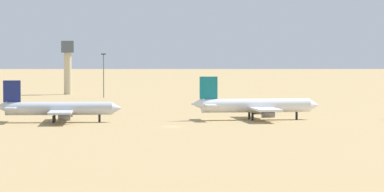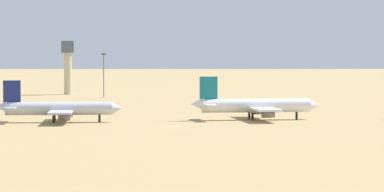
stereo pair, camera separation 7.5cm
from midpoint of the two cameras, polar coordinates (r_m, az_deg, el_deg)
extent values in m
plane|color=tan|center=(247.32, -1.12, -1.73)|extent=(4000.00, 4000.00, 0.00)
pyramid|color=slate|center=(1233.85, 4.85, 4.79)|extent=(351.73, 293.62, 132.16)
cylinder|color=silver|center=(264.02, -7.48, -0.70)|extent=(27.47, 4.16, 3.42)
cone|color=silver|center=(263.57, -4.25, -0.69)|extent=(2.65, 3.32, 3.25)
cone|color=silver|center=(265.28, -10.70, -0.59)|extent=(3.50, 3.00, 2.91)
cube|color=navy|center=(264.78, -10.08, 0.27)|extent=(4.46, 0.55, 5.56)
cube|color=silver|center=(268.37, -10.00, -0.59)|extent=(2.90, 5.89, 0.31)
cube|color=silver|center=(261.58, -10.15, -0.67)|extent=(2.90, 5.89, 0.31)
cube|color=silver|center=(264.00, -7.30, -0.81)|extent=(6.56, 27.54, 0.48)
cylinder|color=slate|center=(270.43, -7.04, -0.98)|extent=(3.13, 1.97, 1.88)
cylinder|color=slate|center=(257.63, -7.18, -1.16)|extent=(3.13, 1.97, 1.88)
cylinder|color=black|center=(263.78, -5.22, -1.27)|extent=(0.60, 0.60, 1.88)
cylinder|color=black|center=(266.31, -7.73, -1.24)|extent=(0.60, 0.60, 1.88)
cylinder|color=black|center=(262.22, -7.79, -1.30)|extent=(0.60, 0.60, 1.88)
cylinder|color=white|center=(271.62, 3.60, -0.54)|extent=(29.45, 4.85, 3.67)
cone|color=white|center=(275.27, 6.85, -0.51)|extent=(2.89, 3.59, 3.48)
cone|color=white|center=(268.84, 0.27, -0.45)|extent=(3.79, 3.26, 3.12)
cube|color=#14727A|center=(269.12, 0.93, 0.46)|extent=(4.78, 0.65, 5.96)
cube|color=white|center=(272.93, 0.81, -0.44)|extent=(3.18, 6.34, 0.33)
cube|color=white|center=(265.70, 1.05, -0.52)|extent=(3.18, 6.34, 0.33)
cube|color=white|center=(271.84, 3.79, -0.65)|extent=(7.41, 29.55, 0.51)
cylinder|color=slate|center=(278.82, 3.68, -0.83)|extent=(3.38, 2.15, 2.02)
cylinder|color=slate|center=(265.40, 4.28, -1.01)|extent=(3.38, 2.15, 2.02)
cylinder|color=black|center=(274.25, 5.88, -1.11)|extent=(0.64, 0.64, 2.02)
cylinder|color=black|center=(273.67, 3.22, -1.11)|extent=(0.64, 0.64, 2.02)
cylinder|color=black|center=(269.37, 3.41, -1.17)|extent=(0.64, 0.64, 2.02)
cylinder|color=#C6B793|center=(430.20, -6.99, 1.26)|extent=(3.20, 3.20, 17.59)
cube|color=#4C5660|center=(430.09, -7.00, 2.76)|extent=(5.20, 5.20, 4.96)
cylinder|color=#59595E|center=(399.03, -4.99, 1.11)|extent=(0.36, 0.36, 16.82)
cube|color=#333333|center=(398.90, -4.99, 2.36)|extent=(1.80, 0.50, 0.50)
camera|label=1|loc=(0.04, -90.01, 0.00)|focal=95.07mm
camera|label=2|loc=(0.04, 89.99, 0.00)|focal=95.07mm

